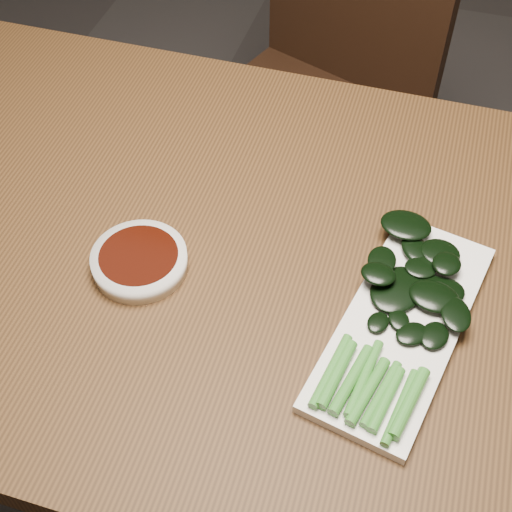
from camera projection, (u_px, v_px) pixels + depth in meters
The scene contains 6 objects.
ground at pixel (272, 479), 1.53m from camera, with size 6.00×6.00×0.00m, color #333030.
table at pixel (281, 288), 1.01m from camera, with size 1.40×0.80×0.75m.
chair_far at pixel (319, 90), 1.61m from camera, with size 0.58×0.58×0.89m.
sauce_bowl at pixel (139, 261), 0.93m from camera, with size 0.13×0.13×0.03m.
serving_plate at pixel (402, 325), 0.88m from camera, with size 0.20×0.36×0.01m.
gai_lan at pixel (403, 309), 0.87m from camera, with size 0.17×0.35×0.02m.
Camera 1 is at (0.14, -0.60, 1.48)m, focal length 50.00 mm.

